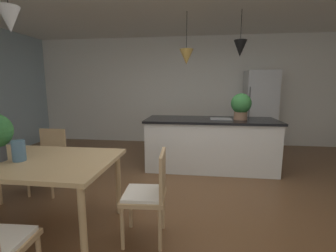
# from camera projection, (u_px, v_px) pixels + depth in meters

# --- Properties ---
(ground_plane) EXTENTS (10.00, 8.40, 0.04)m
(ground_plane) POSITION_uv_depth(u_px,v_px,m) (182.00, 201.00, 3.07)
(ground_plane) COLOR brown
(wall_back_kitchen) EXTENTS (10.00, 0.12, 2.70)m
(wall_back_kitchen) POSITION_uv_depth(u_px,v_px,m) (192.00, 91.00, 6.03)
(wall_back_kitchen) COLOR white
(wall_back_kitchen) RESTS_ON ground_plane
(dining_table) EXTENTS (1.71, 1.00, 0.75)m
(dining_table) POSITION_uv_depth(u_px,v_px,m) (28.00, 166.00, 2.32)
(dining_table) COLOR tan
(dining_table) RESTS_ON ground_plane
(chair_far_left) EXTENTS (0.40, 0.40, 0.87)m
(chair_far_left) POSITION_uv_depth(u_px,v_px,m) (49.00, 158.00, 3.26)
(chair_far_left) COLOR tan
(chair_far_left) RESTS_ON ground_plane
(chair_kitchen_end) EXTENTS (0.43, 0.43, 0.87)m
(chair_kitchen_end) POSITION_uv_depth(u_px,v_px,m) (149.00, 192.00, 2.20)
(chair_kitchen_end) COLOR tan
(chair_kitchen_end) RESTS_ON ground_plane
(kitchen_island) EXTENTS (2.27, 0.87, 0.91)m
(kitchen_island) POSITION_uv_depth(u_px,v_px,m) (210.00, 143.00, 4.18)
(kitchen_island) COLOR silver
(kitchen_island) RESTS_ON ground_plane
(refrigerator) EXTENTS (0.68, 0.67, 1.83)m
(refrigerator) POSITION_uv_depth(u_px,v_px,m) (259.00, 110.00, 5.50)
(refrigerator) COLOR silver
(refrigerator) RESTS_ON ground_plane
(pendant_over_table) EXTENTS (0.20, 0.20, 0.73)m
(pendant_over_table) POSITION_uv_depth(u_px,v_px,m) (10.00, 19.00, 2.20)
(pendant_over_table) COLOR black
(pendant_over_island_main) EXTENTS (0.24, 0.24, 0.86)m
(pendant_over_island_main) POSITION_uv_depth(u_px,v_px,m) (186.00, 57.00, 3.99)
(pendant_over_island_main) COLOR black
(pendant_over_island_aux) EXTENTS (0.21, 0.21, 0.75)m
(pendant_over_island_aux) POSITION_uv_depth(u_px,v_px,m) (240.00, 48.00, 3.86)
(pendant_over_island_aux) COLOR black
(potted_plant_on_island) EXTENTS (0.34, 0.34, 0.45)m
(potted_plant_on_island) POSITION_uv_depth(u_px,v_px,m) (241.00, 105.00, 4.00)
(potted_plant_on_island) COLOR #8C664C
(potted_plant_on_island) RESTS_ON kitchen_island
(vase_on_dining_table) EXTENTS (0.12, 0.12, 0.20)m
(vase_on_dining_table) POSITION_uv_depth(u_px,v_px,m) (19.00, 151.00, 2.24)
(vase_on_dining_table) COLOR slate
(vase_on_dining_table) RESTS_ON dining_table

